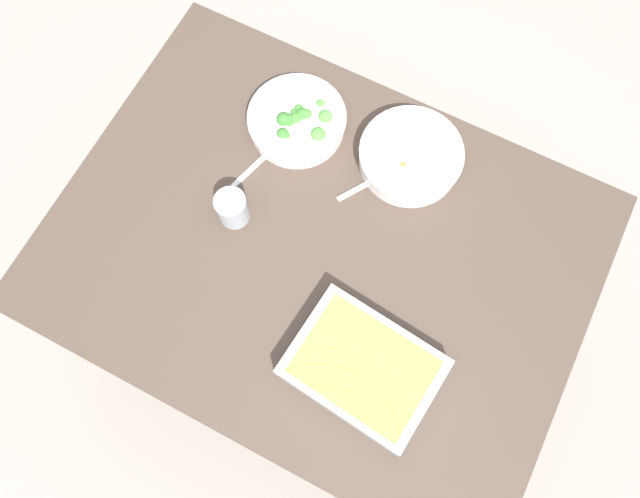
{
  "coord_description": "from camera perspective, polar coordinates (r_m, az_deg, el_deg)",
  "views": [
    {
      "loc": [
        0.19,
        -0.38,
        2.06
      ],
      "look_at": [
        0.0,
        0.0,
        0.74
      ],
      "focal_mm": 34.38,
      "sensor_mm": 36.0,
      "label": 1
    }
  ],
  "objects": [
    {
      "name": "ground_plane",
      "position": [
        2.1,
        -0.0,
        -6.17
      ],
      "size": [
        6.0,
        6.0,
        0.0
      ],
      "primitive_type": "plane",
      "color": "#9E9389"
    },
    {
      "name": "dining_table",
      "position": [
        1.47,
        -0.0,
        -1.07
      ],
      "size": [
        1.2,
        0.9,
        0.74
      ],
      "color": "#4C3D33",
      "rests_on": "ground_plane"
    },
    {
      "name": "stew_bowl",
      "position": [
        1.45,
        8.42,
        8.57
      ],
      "size": [
        0.24,
        0.24,
        0.06
      ],
      "color": "white",
      "rests_on": "dining_table"
    },
    {
      "name": "broccoli_bowl",
      "position": [
        1.48,
        -2.13,
        11.87
      ],
      "size": [
        0.24,
        0.24,
        0.07
      ],
      "color": "white",
      "rests_on": "dining_table"
    },
    {
      "name": "baking_dish",
      "position": [
        1.3,
        4.06,
        -10.97
      ],
      "size": [
        0.32,
        0.25,
        0.06
      ],
      "color": "silver",
      "rests_on": "dining_table"
    },
    {
      "name": "drink_cup",
      "position": [
        1.39,
        -8.16,
        3.71
      ],
      "size": [
        0.07,
        0.07,
        0.08
      ],
      "color": "#B2BCC6",
      "rests_on": "dining_table"
    },
    {
      "name": "spoon_by_stew",
      "position": [
        1.45,
        5.52,
        6.67
      ],
      "size": [
        0.11,
        0.16,
        0.01
      ],
      "color": "silver",
      "rests_on": "dining_table"
    },
    {
      "name": "spoon_by_broccoli",
      "position": [
        1.47,
        -4.99,
        8.76
      ],
      "size": [
        0.07,
        0.17,
        0.01
      ],
      "color": "silver",
      "rests_on": "dining_table"
    }
  ]
}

